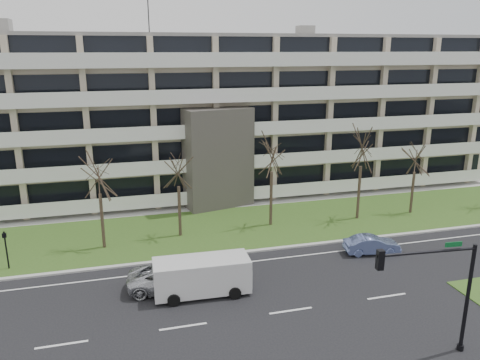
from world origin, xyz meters
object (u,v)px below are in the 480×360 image
object	(u,v)px
white_van	(203,273)
traffic_signal	(438,284)
blue_sedan	(372,245)
silver_pickup	(173,278)
pedestrian_signal	(6,245)

from	to	relation	value
white_van	traffic_signal	bearing A→B (deg)	-39.68
blue_sedan	silver_pickup	bearing A→B (deg)	105.05
silver_pickup	white_van	size ratio (longest dim) A/B	0.94
silver_pickup	blue_sedan	world-z (taller)	silver_pickup
silver_pickup	pedestrian_signal	size ratio (longest dim) A/B	2.01
traffic_signal	pedestrian_signal	bearing A→B (deg)	149.84
silver_pickup	traffic_signal	bearing A→B (deg)	-122.38
white_van	traffic_signal	distance (m)	12.82
white_van	pedestrian_signal	bearing A→B (deg)	153.73
white_van	traffic_signal	xyz separation A→B (m)	(9.38, -8.40, 2.39)
blue_sedan	white_van	distance (m)	12.84
blue_sedan	white_van	xyz separation A→B (m)	(-12.57, -2.49, 0.67)
pedestrian_signal	silver_pickup	bearing A→B (deg)	-33.60
traffic_signal	pedestrian_signal	xyz separation A→B (m)	(-21.19, 14.78, -2.00)
white_van	pedestrian_signal	distance (m)	13.43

